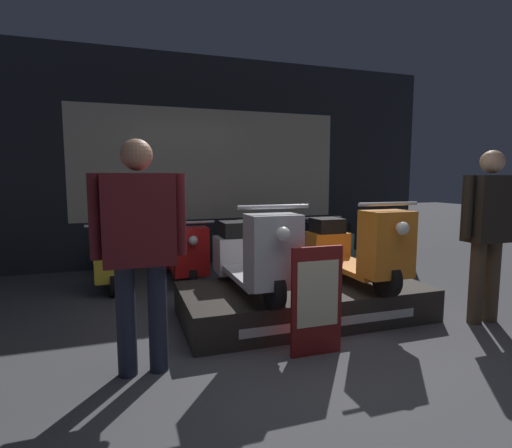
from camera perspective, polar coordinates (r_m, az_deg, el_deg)
name	(u,v)px	position (r m, az deg, el deg)	size (l,w,h in m)	color
ground_plane	(320,362)	(3.15, 9.18, -18.85)	(30.00, 30.00, 0.00)	#4C4C51
shop_wall_back	(210,162)	(6.39, -6.52, 8.83)	(7.57, 0.09, 3.20)	#23282D
display_platform	(304,301)	(3.98, 6.84, -10.89)	(2.35, 1.13, 0.31)	#2D2823
scooter_display_left	(252,255)	(3.66, -0.52, -4.42)	(0.58, 1.51, 0.83)	black
scooter_display_right	(353,248)	(4.11, 13.67, -3.39)	(0.58, 1.51, 0.83)	black
scooter_backrow_0	(115,258)	(5.37, -19.54, -4.60)	(0.58, 1.51, 0.83)	black
scooter_backrow_1	(184,254)	(5.42, -10.21, -4.21)	(0.58, 1.51, 0.83)	black
scooter_backrow_2	(247,250)	(5.61, -1.29, -3.74)	(0.58, 1.51, 0.83)	black
scooter_backrow_3	(304,247)	(5.93, 6.85, -3.22)	(0.58, 1.51, 0.83)	black
scooter_backrow_4	(355,243)	(6.35, 14.03, -2.71)	(0.58, 1.51, 0.83)	black
person_left_browsing	(139,237)	(2.79, -16.32, -1.80)	(0.63, 0.26, 1.60)	#232838
person_right_browsing	(488,224)	(4.23, 30.25, 0.05)	(0.58, 0.23, 1.60)	#473828
price_sign_board	(317,301)	(3.11, 8.66, -10.78)	(0.41, 0.04, 0.84)	maroon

